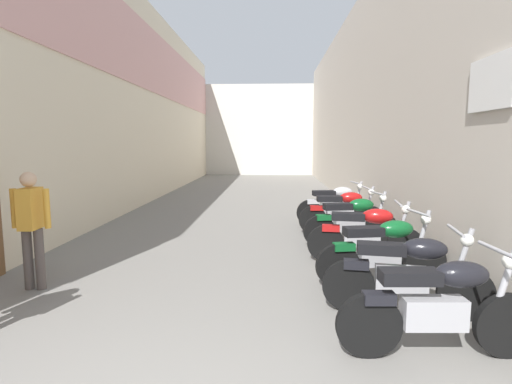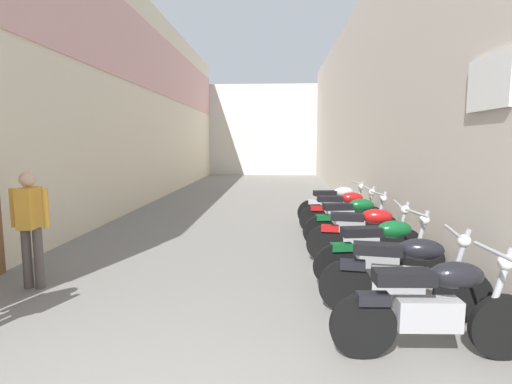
{
  "view_description": "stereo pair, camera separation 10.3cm",
  "coord_description": "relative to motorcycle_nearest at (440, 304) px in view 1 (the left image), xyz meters",
  "views": [
    {
      "loc": [
        0.78,
        -1.6,
        1.94
      ],
      "look_at": [
        0.47,
        6.18,
        0.97
      ],
      "focal_mm": 27.75,
      "sensor_mm": 36.0,
      "label": 1
    },
    {
      "loc": [
        0.88,
        -1.6,
        1.94
      ],
      "look_at": [
        0.47,
        6.18,
        0.97
      ],
      "focal_mm": 27.75,
      "sensor_mm": 36.0,
      "label": 2
    }
  ],
  "objects": [
    {
      "name": "building_right",
      "position": [
        1.14,
        9.38,
        2.54
      ],
      "size": [
        0.45,
        22.47,
        6.07
      ],
      "color": "beige",
      "rests_on": "ground"
    },
    {
      "name": "motorcycle_sixth",
      "position": [
        0.0,
        4.94,
        0.0
      ],
      "size": [
        1.85,
        0.58,
        1.04
      ],
      "color": "black",
      "rests_on": "ground"
    },
    {
      "name": "motorcycle_third",
      "position": [
        -0.0,
        1.84,
        0.0
      ],
      "size": [
        1.84,
        0.58,
        1.04
      ],
      "color": "black",
      "rests_on": "ground"
    },
    {
      "name": "ground_plane",
      "position": [
        -2.3,
        7.38,
        -0.5
      ],
      "size": [
        38.47,
        38.47,
        0.0
      ],
      "primitive_type": "plane",
      "color": "slate"
    },
    {
      "name": "motorcycle_nearest",
      "position": [
        0.0,
        0.0,
        0.0
      ],
      "size": [
        1.85,
        0.58,
        1.04
      ],
      "color": "black",
      "rests_on": "ground"
    },
    {
      "name": "building_left",
      "position": [
        -5.73,
        9.34,
        2.77
      ],
      "size": [
        0.45,
        22.47,
        6.48
      ],
      "color": "beige",
      "rests_on": "ground"
    },
    {
      "name": "building_far_end",
      "position": [
        -2.3,
        21.62,
        2.21
      ],
      "size": [
        9.47,
        2.0,
        5.42
      ],
      "primitive_type": "cube",
      "color": "beige",
      "rests_on": "ground"
    },
    {
      "name": "motorcycle_fifth",
      "position": [
        -0.0,
        3.93,
        0.0
      ],
      "size": [
        1.84,
        0.58,
        1.04
      ],
      "color": "black",
      "rests_on": "ground"
    },
    {
      "name": "motorcycle_second",
      "position": [
        -0.0,
        0.88,
        0.0
      ],
      "size": [
        1.84,
        0.58,
        1.04
      ],
      "color": "black",
      "rests_on": "ground"
    },
    {
      "name": "motorcycle_seventh",
      "position": [
        -0.0,
        5.92,
        0.0
      ],
      "size": [
        1.84,
        0.58,
        1.04
      ],
      "color": "black",
      "rests_on": "ground"
    },
    {
      "name": "pedestrian_mid_alley",
      "position": [
        -4.67,
        1.51,
        0.42
      ],
      "size": [
        0.52,
        0.35,
        1.57
      ],
      "color": "#564C47",
      "rests_on": "ground"
    },
    {
      "name": "motorcycle_fourth",
      "position": [
        -0.0,
        2.83,
        0.0
      ],
      "size": [
        1.84,
        0.58,
        1.04
      ],
      "color": "black",
      "rests_on": "ground"
    }
  ]
}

